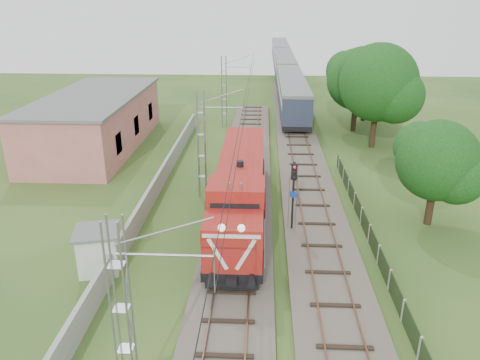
# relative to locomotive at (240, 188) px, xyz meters

# --- Properties ---
(ground) EXTENTS (140.00, 140.00, 0.00)m
(ground) POSITION_rel_locomotive_xyz_m (0.00, -8.24, -2.31)
(ground) COLOR #26481B
(ground) RESTS_ON ground
(track_main) EXTENTS (4.20, 70.00, 0.45)m
(track_main) POSITION_rel_locomotive_xyz_m (0.00, -1.24, -2.13)
(track_main) COLOR #6B6054
(track_main) RESTS_ON ground
(track_side) EXTENTS (4.20, 80.00, 0.45)m
(track_side) POSITION_rel_locomotive_xyz_m (5.00, 11.76, -2.13)
(track_side) COLOR #6B6054
(track_side) RESTS_ON ground
(catenary) EXTENTS (3.31, 70.00, 8.00)m
(catenary) POSITION_rel_locomotive_xyz_m (-2.95, 3.76, 1.74)
(catenary) COLOR gray
(catenary) RESTS_ON ground
(boundary_wall) EXTENTS (0.25, 40.00, 1.50)m
(boundary_wall) POSITION_rel_locomotive_xyz_m (-6.50, 3.76, -1.56)
(boundary_wall) COLOR #9E9E99
(boundary_wall) RESTS_ON ground
(station_building) EXTENTS (8.40, 20.40, 5.22)m
(station_building) POSITION_rel_locomotive_xyz_m (-15.00, 15.76, 0.32)
(station_building) COLOR #CA766D
(station_building) RESTS_ON ground
(fence) EXTENTS (0.12, 32.00, 1.20)m
(fence) POSITION_rel_locomotive_xyz_m (8.00, -5.24, -1.71)
(fence) COLOR black
(fence) RESTS_ON ground
(locomotive) EXTENTS (3.12, 17.79, 4.52)m
(locomotive) POSITION_rel_locomotive_xyz_m (0.00, 0.00, 0.00)
(locomotive) COLOR black
(locomotive) RESTS_ON ground
(coach_rake) EXTENTS (3.28, 73.03, 3.79)m
(coach_rake) POSITION_rel_locomotive_xyz_m (5.00, 56.25, 0.37)
(coach_rake) COLOR black
(coach_rake) RESTS_ON ground
(signal_post) EXTENTS (0.50, 0.41, 4.76)m
(signal_post) POSITION_rel_locomotive_xyz_m (3.35, -1.78, 0.96)
(signal_post) COLOR black
(signal_post) RESTS_ON ground
(relay_hut) EXTENTS (2.83, 2.83, 2.43)m
(relay_hut) POSITION_rel_locomotive_xyz_m (-7.40, -6.58, -1.09)
(relay_hut) COLOR silver
(relay_hut) RESTS_ON ground
(tree_a) EXTENTS (5.41, 5.15, 7.01)m
(tree_a) POSITION_rel_locomotive_xyz_m (12.47, -0.03, 2.06)
(tree_a) COLOR #3A2717
(tree_a) RESTS_ON ground
(tree_b) EXTENTS (7.80, 7.43, 10.11)m
(tree_b) POSITION_rel_locomotive_xyz_m (12.39, 16.85, 4.00)
(tree_b) COLOR #3A2717
(tree_b) RESTS_ON ground
(tree_c) EXTENTS (6.95, 6.62, 9.01)m
(tree_c) POSITION_rel_locomotive_xyz_m (11.59, 22.92, 3.31)
(tree_c) COLOR #3A2717
(tree_c) RESTS_ON ground
(tree_d) EXTENTS (6.49, 6.18, 8.41)m
(tree_d) POSITION_rel_locomotive_xyz_m (13.59, 27.70, 2.93)
(tree_d) COLOR #3A2717
(tree_d) RESTS_ON ground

